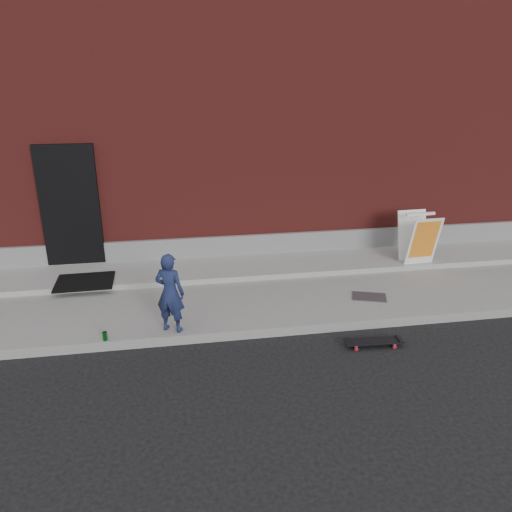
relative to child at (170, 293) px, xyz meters
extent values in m
plane|color=black|center=(0.84, -0.20, -0.75)|extent=(80.00, 80.00, 0.00)
cube|color=gray|center=(0.84, 1.30, -0.67)|extent=(20.00, 3.00, 0.15)
cube|color=gray|center=(0.84, 2.20, -0.55)|extent=(20.00, 1.20, 0.10)
cube|color=maroon|center=(0.84, 6.80, 1.75)|extent=(20.00, 8.00, 5.00)
cube|color=slate|center=(0.84, 2.77, -0.30)|extent=(20.00, 0.10, 0.40)
cube|color=black|center=(-1.76, 2.76, 0.65)|extent=(1.05, 0.12, 2.25)
imported|color=#192248|center=(0.00, 0.00, 0.00)|extent=(0.52, 0.44, 1.20)
cylinder|color=#AF1121|center=(3.14, -0.62, -0.72)|extent=(0.06, 0.04, 0.06)
cylinder|color=#AF1121|center=(3.13, -0.80, -0.72)|extent=(0.06, 0.04, 0.06)
cylinder|color=#AF1121|center=(2.58, -0.59, -0.72)|extent=(0.06, 0.04, 0.06)
cylinder|color=#AF1121|center=(2.57, -0.76, -0.72)|extent=(0.06, 0.04, 0.06)
cube|color=silver|center=(3.14, -0.71, -0.68)|extent=(0.06, 0.18, 0.02)
cube|color=silver|center=(2.57, -0.68, -0.68)|extent=(0.06, 0.18, 0.02)
cube|color=black|center=(2.86, -0.69, -0.66)|extent=(0.83, 0.26, 0.02)
cube|color=white|center=(4.71, 1.60, -0.02)|extent=(0.60, 0.29, 0.95)
cube|color=white|center=(4.69, 2.02, -0.02)|extent=(0.60, 0.29, 0.95)
cube|color=yellow|center=(4.71, 1.57, -0.07)|extent=(0.50, 0.22, 0.76)
cube|color=white|center=(4.70, 1.81, 0.46)|extent=(0.59, 0.08, 0.05)
cylinder|color=#1A852A|center=(-0.94, -0.15, -0.53)|extent=(0.08, 0.08, 0.13)
cube|color=black|center=(-1.49, 1.80, -0.48)|extent=(1.00, 0.82, 0.03)
cube|color=#545459|center=(3.29, 0.59, -0.59)|extent=(0.64, 0.52, 0.02)
camera|label=1|loc=(0.14, -6.62, 2.98)|focal=35.00mm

